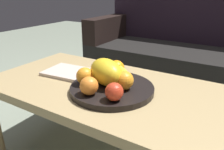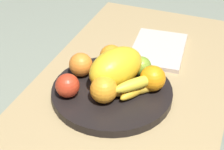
{
  "view_description": "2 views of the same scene",
  "coord_description": "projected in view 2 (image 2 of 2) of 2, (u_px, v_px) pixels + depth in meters",
  "views": [
    {
      "loc": [
        0.44,
        -0.78,
        0.87
      ],
      "look_at": [
        -0.01,
        -0.04,
        0.53
      ],
      "focal_mm": 35.51,
      "sensor_mm": 36.0,
      "label": 1
    },
    {
      "loc": [
        0.78,
        0.27,
        1.14
      ],
      "look_at": [
        -0.01,
        -0.04,
        0.53
      ],
      "focal_mm": 57.82,
      "sensor_mm": 36.0,
      "label": 2
    }
  ],
  "objects": [
    {
      "name": "orange_back",
      "position": [
        81.0,
        65.0,
        1.11
      ],
      "size": [
        0.07,
        0.07,
        0.07
      ],
      "primitive_type": "sphere",
      "color": "orange",
      "rests_on": "fruit_bowl"
    },
    {
      "name": "magazine",
      "position": [
        158.0,
        49.0,
        1.29
      ],
      "size": [
        0.27,
        0.2,
        0.02
      ],
      "primitive_type": "cube",
      "rotation": [
        0.0,
        0.0,
        0.09
      ],
      "color": "beige",
      "rests_on": "coffee_table"
    },
    {
      "name": "orange_front",
      "position": [
        104.0,
        90.0,
        1.0
      ],
      "size": [
        0.08,
        0.08,
        0.08
      ],
      "primitive_type": "sphere",
      "color": "orange",
      "rests_on": "fruit_bowl"
    },
    {
      "name": "melon_large_front",
      "position": [
        116.0,
        68.0,
        1.06
      ],
      "size": [
        0.22,
        0.18,
        0.11
      ],
      "primitive_type": "ellipsoid",
      "rotation": [
        0.0,
        0.0,
        -0.45
      ],
      "color": "yellow",
      "rests_on": "fruit_bowl"
    },
    {
      "name": "apple_left",
      "position": [
        67.0,
        86.0,
        1.03
      ],
      "size": [
        0.07,
        0.07,
        0.07
      ],
      "primitive_type": "sphere",
      "color": "red",
      "rests_on": "fruit_bowl"
    },
    {
      "name": "orange_right",
      "position": [
        153.0,
        78.0,
        1.05
      ],
      "size": [
        0.08,
        0.08,
        0.08
      ],
      "primitive_type": "sphere",
      "color": "orange",
      "rests_on": "fruit_bowl"
    },
    {
      "name": "banana_bunch",
      "position": [
        137.0,
        87.0,
        1.04
      ],
      "size": [
        0.16,
        0.14,
        0.06
      ],
      "color": "yellow",
      "rests_on": "fruit_bowl"
    },
    {
      "name": "fruit_bowl",
      "position": [
        112.0,
        92.0,
        1.08
      ],
      "size": [
        0.36,
        0.36,
        0.03
      ],
      "primitive_type": "cylinder",
      "color": "black",
      "rests_on": "coffee_table"
    },
    {
      "name": "coffee_table",
      "position": [
        121.0,
        113.0,
        1.09
      ],
      "size": [
        1.28,
        0.6,
        0.46
      ],
      "color": "tan",
      "rests_on": "ground_plane"
    },
    {
      "name": "apple_front",
      "position": [
        141.0,
        66.0,
        1.11
      ],
      "size": [
        0.06,
        0.06,
        0.06
      ],
      "primitive_type": "sphere",
      "color": "olive",
      "rests_on": "fruit_bowl"
    },
    {
      "name": "orange_left",
      "position": [
        111.0,
        56.0,
        1.15
      ],
      "size": [
        0.08,
        0.08,
        0.08
      ],
      "primitive_type": "sphere",
      "color": "orange",
      "rests_on": "fruit_bowl"
    }
  ]
}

